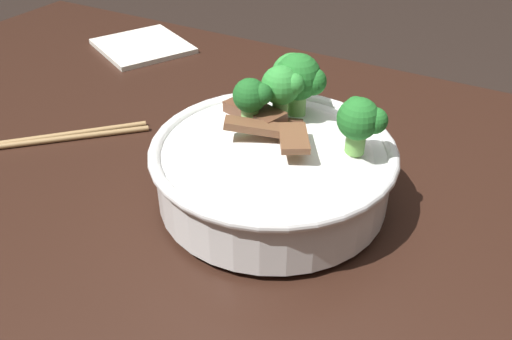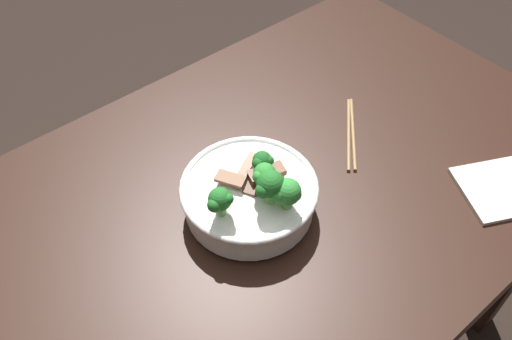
# 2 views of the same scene
# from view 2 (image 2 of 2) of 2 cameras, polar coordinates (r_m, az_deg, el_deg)

# --- Properties ---
(dining_table) EXTENTS (1.53, 0.81, 0.77)m
(dining_table) POSITION_cam_2_polar(r_m,az_deg,el_deg) (1.05, -3.21, -8.21)
(dining_table) COLOR black
(dining_table) RESTS_ON ground
(rice_bowl) EXTENTS (0.24, 0.24, 0.14)m
(rice_bowl) POSITION_cam_2_polar(r_m,az_deg,el_deg) (0.94, -0.62, -2.41)
(rice_bowl) COLOR white
(rice_bowl) RESTS_ON dining_table
(chopsticks_pair) EXTENTS (0.16, 0.16, 0.01)m
(chopsticks_pair) POSITION_cam_2_polar(r_m,az_deg,el_deg) (1.12, 10.03, 3.82)
(chopsticks_pair) COLOR #9E7A4C
(chopsticks_pair) RESTS_ON dining_table
(folded_napkin) EXTENTS (0.19, 0.19, 0.01)m
(folded_napkin) POSITION_cam_2_polar(r_m,az_deg,el_deg) (1.10, 24.39, -1.84)
(folded_napkin) COLOR silver
(folded_napkin) RESTS_ON dining_table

